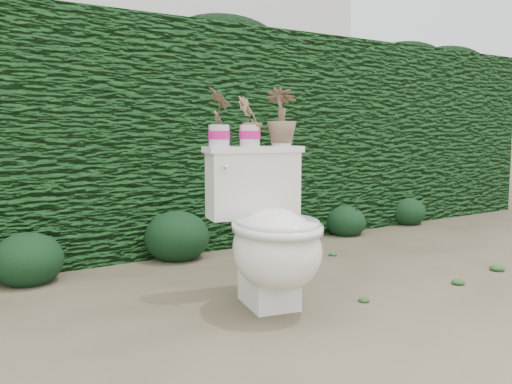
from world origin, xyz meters
TOP-DOWN VIEW (x-y plane):
  - ground at (0.00, 0.00)m, footprint 60.00×60.00m
  - hedge at (0.00, 1.60)m, footprint 8.00×1.00m
  - house_wall at (0.60, 6.00)m, footprint 8.00×3.50m
  - toilet at (0.03, -0.11)m, footprint 0.59×0.76m
  - potted_plant_left at (-0.10, 0.17)m, footprint 0.12×0.16m
  - potted_plant_center at (0.06, 0.13)m, footprint 0.14×0.12m
  - potted_plant_right at (0.23, 0.09)m, footprint 0.22×0.22m
  - liriope_clump_2 at (-0.88, 0.99)m, footprint 0.39×0.39m
  - liriope_clump_3 at (0.07, 1.05)m, footprint 0.44×0.44m
  - liriope_clump_4 at (0.86, 1.01)m, footprint 0.35×0.35m
  - liriope_clump_5 at (1.59, 1.04)m, footprint 0.33×0.33m
  - liriope_clump_6 at (2.41, 1.12)m, footprint 0.34×0.34m

SIDE VIEW (x-z plane):
  - ground at x=0.00m, z-range 0.00..0.00m
  - liriope_clump_5 at x=1.59m, z-range 0.00..0.27m
  - liriope_clump_6 at x=2.41m, z-range 0.00..0.27m
  - liriope_clump_4 at x=0.86m, z-range 0.00..0.28m
  - liriope_clump_2 at x=-0.88m, z-range 0.00..0.32m
  - liriope_clump_3 at x=0.07m, z-range 0.00..0.35m
  - toilet at x=0.03m, z-range -0.03..0.74m
  - hedge at x=0.00m, z-range 0.00..1.60m
  - potted_plant_center at x=0.06m, z-range 0.78..1.02m
  - potted_plant_left at x=-0.10m, z-range 0.78..1.06m
  - potted_plant_right at x=0.23m, z-range 0.78..1.06m
  - house_wall at x=0.60m, z-range 0.00..4.00m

